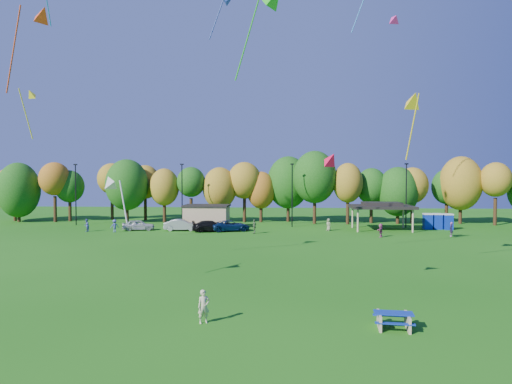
# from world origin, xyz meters

# --- Properties ---
(ground) EXTENTS (160.00, 160.00, 0.00)m
(ground) POSITION_xyz_m (0.00, 0.00, 0.00)
(ground) COLOR #19600F
(ground) RESTS_ON ground
(tree_line) EXTENTS (93.57, 10.55, 11.15)m
(tree_line) POSITION_xyz_m (-1.03, 45.51, 5.91)
(tree_line) COLOR black
(tree_line) RESTS_ON ground
(lamp_posts) EXTENTS (64.50, 0.25, 9.09)m
(lamp_posts) POSITION_xyz_m (2.00, 40.00, 4.90)
(lamp_posts) COLOR black
(lamp_posts) RESTS_ON ground
(utility_building) EXTENTS (6.30, 4.30, 3.25)m
(utility_building) POSITION_xyz_m (-10.00, 38.00, 1.64)
(utility_building) COLOR tan
(utility_building) RESTS_ON ground
(pavilion) EXTENTS (8.20, 6.20, 3.77)m
(pavilion) POSITION_xyz_m (14.00, 37.00, 3.23)
(pavilion) COLOR tan
(pavilion) RESTS_ON ground
(porta_potties) EXTENTS (3.75, 1.54, 2.18)m
(porta_potties) POSITION_xyz_m (21.86, 38.39, 1.10)
(porta_potties) COLOR #0C28A0
(porta_potties) RESTS_ON ground
(picnic_table) EXTENTS (1.95, 1.67, 0.79)m
(picnic_table) POSITION_xyz_m (6.56, -3.44, 0.46)
(picnic_table) COLOR tan
(picnic_table) RESTS_ON ground
(kite_flyer) EXTENTS (0.72, 0.64, 1.66)m
(kite_flyer) POSITION_xyz_m (-2.63, -3.28, 0.83)
(kite_flyer) COLOR beige
(kite_flyer) RESTS_ON ground
(car_a) EXTENTS (4.53, 2.75, 1.44)m
(car_a) POSITION_xyz_m (-18.61, 34.30, 0.72)
(car_a) COLOR silver
(car_a) RESTS_ON ground
(car_b) EXTENTS (4.78, 2.17, 1.52)m
(car_b) POSITION_xyz_m (-12.75, 34.34, 0.76)
(car_b) COLOR #9A9BA0
(car_b) RESTS_ON ground
(car_c) EXTENTS (5.66, 3.96, 1.44)m
(car_c) POSITION_xyz_m (-6.14, 34.27, 0.72)
(car_c) COLOR #0C244D
(car_c) RESTS_ON ground
(car_d) EXTENTS (5.37, 3.16, 1.46)m
(car_d) POSITION_xyz_m (-8.60, 33.55, 0.73)
(car_d) COLOR black
(car_d) RESTS_ON ground
(far_person_0) EXTENTS (0.64, 1.13, 1.81)m
(far_person_0) POSITION_xyz_m (-2.82, 31.99, 0.90)
(far_person_0) COLOR #506C42
(far_person_0) RESTS_ON ground
(far_person_1) EXTENTS (1.22, 1.13, 1.65)m
(far_person_1) POSITION_xyz_m (-21.02, 32.06, 0.82)
(far_person_1) COLOR #4950A2
(far_person_1) RESTS_ON ground
(far_person_2) EXTENTS (0.67, 0.84, 1.66)m
(far_person_2) POSITION_xyz_m (-24.99, 32.51, 0.83)
(far_person_2) COLOR #4E59AD
(far_person_2) RESTS_ON ground
(far_person_3) EXTENTS (0.88, 0.96, 1.64)m
(far_person_3) POSITION_xyz_m (6.83, 35.69, 0.82)
(far_person_3) COLOR #7D865B
(far_person_3) RESTS_ON ground
(far_person_4) EXTENTS (1.16, 1.58, 1.65)m
(far_person_4) POSITION_xyz_m (12.47, 29.66, 0.83)
(far_person_4) COLOR #A94678
(far_person_4) RESTS_ON ground
(far_person_5) EXTENTS (0.50, 0.69, 1.74)m
(far_person_5) POSITION_xyz_m (21.09, 30.98, 0.87)
(far_person_5) COLOR #9D4DA4
(far_person_5) RESTS_ON ground
(kite_1) EXTENTS (3.55, 2.49, 6.38)m
(kite_1) POSITION_xyz_m (-15.71, 5.63, 18.50)
(kite_1) COLOR #FF4516
(kite_2) EXTENTS (1.19, 3.09, 5.26)m
(kite_2) POSITION_xyz_m (-24.39, 19.03, 15.46)
(kite_2) COLOR yellow
(kite_4) EXTENTS (1.43, 1.72, 1.54)m
(kite_4) POSITION_xyz_m (11.65, 20.51, 22.58)
(kite_4) COLOR #F52890
(kite_6) EXTENTS (1.91, 3.46, 5.58)m
(kite_6) POSITION_xyz_m (11.00, 10.47, 13.08)
(kite_6) COLOR yellow
(kite_8) EXTENTS (1.49, 1.58, 1.26)m
(kite_8) POSITION_xyz_m (4.09, 2.51, 8.31)
(kite_8) COLOR #F50D3C
(kite_13) EXTENTS (1.91, 1.86, 3.44)m
(kite_13) POSITION_xyz_m (-10.16, 3.84, 6.89)
(kite_13) COLOR #B4B4B4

